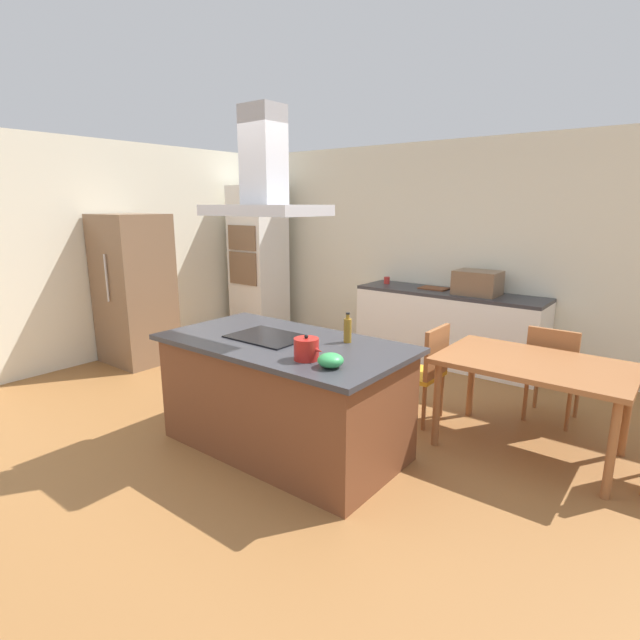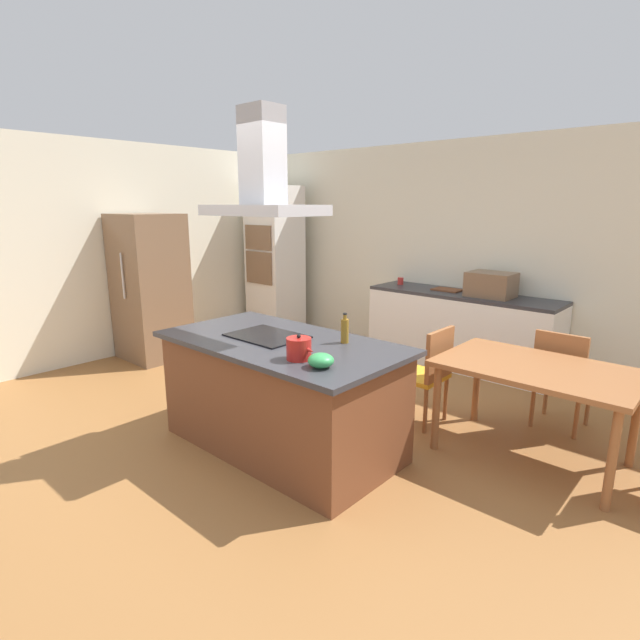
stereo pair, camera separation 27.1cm
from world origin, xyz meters
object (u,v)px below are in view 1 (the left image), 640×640
olive_oil_bottle (348,330)px  cutting_board (434,288)px  refrigerator (134,289)px  countertop_microwave (477,283)px  wall_oven_stack (258,260)px  tea_kettle (307,349)px  chair_facing_back_wall (553,369)px  cooktop (268,337)px  chair_at_left_end (425,367)px  mixing_bowl (331,360)px  dining_table (534,371)px  range_hood (264,181)px  coffee_mug_red (387,280)px

olive_oil_bottle → cutting_board: (-0.53, 2.65, -0.09)m
refrigerator → countertop_microwave: bearing=33.9°
cutting_board → wall_oven_stack: (-2.79, -0.28, 0.19)m
countertop_microwave → tea_kettle: bearing=-90.1°
chair_facing_back_wall → cooktop: bearing=-133.3°
countertop_microwave → chair_at_left_end: bearing=-83.2°
cutting_board → wall_oven_stack: wall_oven_stack is taller
cutting_board → olive_oil_bottle: bearing=-78.7°
mixing_bowl → dining_table: size_ratio=0.12×
cooktop → chair_at_left_end: (0.81, 1.16, -0.40)m
cutting_board → refrigerator: refrigerator is taller
chair_at_left_end → range_hood: bearing=-124.9°
dining_table → countertop_microwave: bearing=123.1°
mixing_bowl → chair_at_left_end: bearing=90.6°
tea_kettle → olive_oil_bottle: bearing=92.9°
dining_table → range_hood: (-1.73, -1.16, 1.43)m
coffee_mug_red → wall_oven_stack: 2.13m
countertop_microwave → refrigerator: 4.13m
coffee_mug_red → mixing_bowl: bearing=-65.5°
range_hood → coffee_mug_red: bearing=102.2°
countertop_microwave → cutting_board: 0.58m
mixing_bowl → coffee_mug_red: size_ratio=1.91×
wall_oven_stack → dining_table: 4.73m
countertop_microwave → dining_table: bearing=-56.9°
cutting_board → dining_table: size_ratio=0.24×
tea_kettle → wall_oven_stack: bearing=139.1°
refrigerator → range_hood: size_ratio=2.02×
olive_oil_bottle → range_hood: 1.28m
countertop_microwave → wall_oven_stack: 3.36m
tea_kettle → cutting_board: tea_kettle is taller
cutting_board → chair_facing_back_wall: cutting_board is taller
chair_facing_back_wall → range_hood: bearing=-133.3°
countertop_microwave → dining_table: 2.08m
chair_facing_back_wall → range_hood: range_hood is taller
refrigerator → dining_table: (4.55, 0.59, -0.24)m
chair_at_left_end → cooktop: bearing=-124.9°
wall_oven_stack → chair_facing_back_wall: (4.47, -0.82, -0.59)m
mixing_bowl → chair_facing_back_wall: mixing_bowl is taller
tea_kettle → olive_oil_bottle: (-0.03, 0.53, 0.02)m
coffee_mug_red → chair_facing_back_wall: size_ratio=0.10×
refrigerator → chair_facing_back_wall: size_ratio=2.04×
cutting_board → chair_facing_back_wall: (1.68, -1.10, -0.40)m
tea_kettle → dining_table: tea_kettle is taller
cooktop → chair_at_left_end: size_ratio=0.67×
wall_oven_stack → chair_at_left_end: 3.90m
tea_kettle → mixing_bowl: (0.23, -0.03, -0.03)m
coffee_mug_red → range_hood: (0.64, -2.94, 1.16)m
dining_table → olive_oil_bottle: bearing=-142.4°
dining_table → cutting_board: bearing=133.6°
olive_oil_bottle → range_hood: (-0.58, -0.28, 1.10)m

